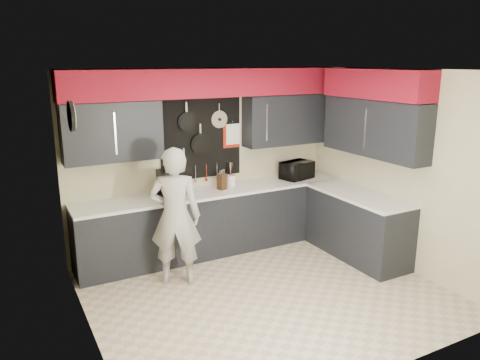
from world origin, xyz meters
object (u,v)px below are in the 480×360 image
utensil_crock (231,181)px  coffee_maker (165,183)px  microwave (297,170)px  person (175,217)px  knife_block (222,181)px

utensil_crock → coffee_maker: (-1.02, -0.06, 0.11)m
utensil_crock → coffee_maker: bearing=-176.7°
utensil_crock → coffee_maker: 1.03m
microwave → person: size_ratio=0.28×
microwave → knife_block: (-1.29, 0.00, -0.02)m
knife_block → coffee_maker: bearing=159.4°
person → utensil_crock: bearing=-120.2°
knife_block → coffee_maker: 0.83m
person → knife_block: bearing=-118.7°
microwave → person: 2.33m
knife_block → utensil_crock: knife_block is taller
microwave → knife_block: bearing=165.7°
microwave → coffee_maker: size_ratio=1.31×
knife_block → person: size_ratio=0.13×
microwave → utensil_crock: bearing=160.9°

